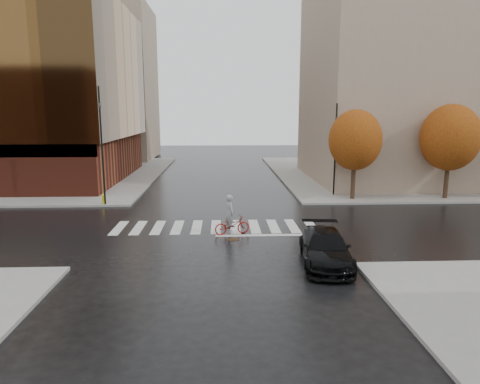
{
  "coord_description": "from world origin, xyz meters",
  "views": [
    {
      "loc": [
        0.35,
        -23.18,
        6.52
      ],
      "look_at": [
        1.38,
        0.63,
        2.0
      ],
      "focal_mm": 32.0,
      "sensor_mm": 36.0,
      "label": 1
    }
  ],
  "objects_px": {
    "fire_hydrant": "(103,198)",
    "cyclist": "(231,221)",
    "traffic_light_nw": "(101,137)",
    "traffic_light_ne": "(335,144)",
    "sedan": "(325,248)"
  },
  "relations": [
    {
      "from": "traffic_light_nw",
      "to": "traffic_light_ne",
      "type": "distance_m",
      "value": 17.01
    },
    {
      "from": "traffic_light_nw",
      "to": "fire_hydrant",
      "type": "height_order",
      "value": "traffic_light_nw"
    },
    {
      "from": "cyclist",
      "to": "fire_hydrant",
      "type": "height_order",
      "value": "cyclist"
    },
    {
      "from": "fire_hydrant",
      "to": "traffic_light_ne",
      "type": "bearing_deg",
      "value": 8.39
    },
    {
      "from": "traffic_light_nw",
      "to": "cyclist",
      "type": "bearing_deg",
      "value": 40.03
    },
    {
      "from": "cyclist",
      "to": "sedan",
      "type": "bearing_deg",
      "value": -154.96
    },
    {
      "from": "traffic_light_ne",
      "to": "fire_hydrant",
      "type": "distance_m",
      "value": 17.49
    },
    {
      "from": "sedan",
      "to": "cyclist",
      "type": "xyz_separation_m",
      "value": [
        -3.95,
        4.7,
        0.03
      ]
    },
    {
      "from": "fire_hydrant",
      "to": "cyclist",
      "type": "bearing_deg",
      "value": -40.48
    },
    {
      "from": "sedan",
      "to": "cyclist",
      "type": "bearing_deg",
      "value": 136.15
    },
    {
      "from": "sedan",
      "to": "fire_hydrant",
      "type": "height_order",
      "value": "sedan"
    },
    {
      "from": "traffic_light_ne",
      "to": "sedan",
      "type": "bearing_deg",
      "value": 51.4
    },
    {
      "from": "sedan",
      "to": "traffic_light_ne",
      "type": "relative_size",
      "value": 0.71
    },
    {
      "from": "cyclist",
      "to": "fire_hydrant",
      "type": "bearing_deg",
      "value": 34.52
    },
    {
      "from": "cyclist",
      "to": "fire_hydrant",
      "type": "distance_m",
      "value": 11.56
    }
  ]
}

